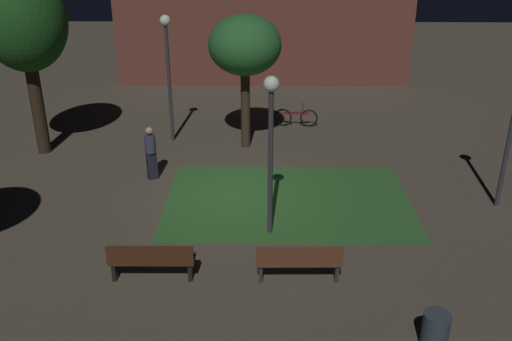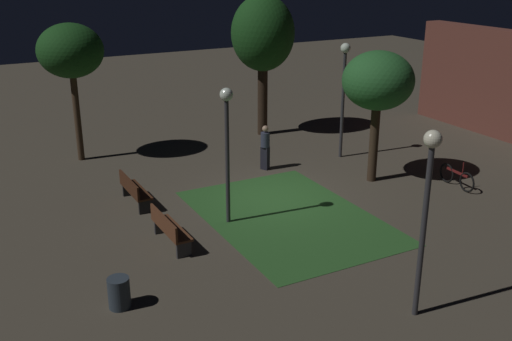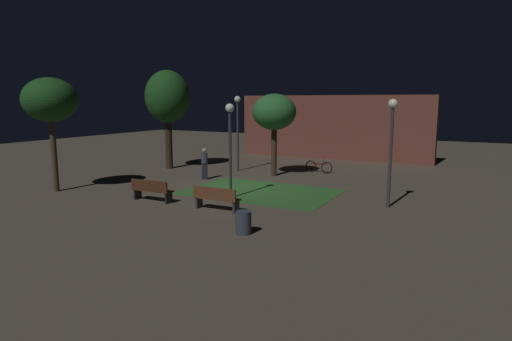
{
  "view_description": "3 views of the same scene",
  "coord_description": "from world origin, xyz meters",
  "px_view_note": "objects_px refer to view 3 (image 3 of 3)",
  "views": [
    {
      "loc": [
        0.79,
        -13.79,
        6.89
      ],
      "look_at": [
        0.59,
        -0.37,
        0.92
      ],
      "focal_mm": 38.88,
      "sensor_mm": 36.0,
      "label": 1
    },
    {
      "loc": [
        15.14,
        -8.63,
        7.2
      ],
      "look_at": [
        -0.43,
        -0.38,
        0.85
      ],
      "focal_mm": 42.01,
      "sensor_mm": 36.0,
      "label": 2
    },
    {
      "loc": [
        10.13,
        -16.98,
        4.0
      ],
      "look_at": [
        1.11,
        -0.05,
        0.9
      ],
      "focal_mm": 30.3,
      "sensor_mm": 36.0,
      "label": 3
    }
  ],
  "objects_px": {
    "lamp_post_plaza_east": "(392,133)",
    "bench_lawn_edge": "(216,198)",
    "lamp_post_path_center": "(230,133)",
    "tree_right_canopy": "(167,98)",
    "trash_bin": "(244,223)",
    "tree_tall_center": "(50,101)",
    "bench_back_row": "(151,190)",
    "lamp_post_near_wall": "(238,120)",
    "tree_back_right": "(274,113)",
    "pedestrian": "(204,163)",
    "bicycle": "(319,167)"
  },
  "relations": [
    {
      "from": "lamp_post_near_wall",
      "to": "bicycle",
      "type": "xyz_separation_m",
      "value": [
        4.36,
        1.53,
        -2.58
      ]
    },
    {
      "from": "bicycle",
      "to": "pedestrian",
      "type": "bearing_deg",
      "value": -133.45
    },
    {
      "from": "lamp_post_near_wall",
      "to": "lamp_post_plaza_east",
      "type": "distance_m",
      "value": 10.56
    },
    {
      "from": "lamp_post_near_wall",
      "to": "bicycle",
      "type": "distance_m",
      "value": 5.29
    },
    {
      "from": "lamp_post_path_center",
      "to": "bench_lawn_edge",
      "type": "bearing_deg",
      "value": -73.57
    },
    {
      "from": "lamp_post_plaza_east",
      "to": "trash_bin",
      "type": "relative_size",
      "value": 5.79
    },
    {
      "from": "tree_right_canopy",
      "to": "lamp_post_plaza_east",
      "type": "distance_m",
      "value": 14.05
    },
    {
      "from": "tree_back_right",
      "to": "pedestrian",
      "type": "relative_size",
      "value": 2.72
    },
    {
      "from": "lamp_post_near_wall",
      "to": "trash_bin",
      "type": "relative_size",
      "value": 6.07
    },
    {
      "from": "lamp_post_plaza_east",
      "to": "bench_lawn_edge",
      "type": "bearing_deg",
      "value": -147.62
    },
    {
      "from": "bench_back_row",
      "to": "lamp_post_plaza_east",
      "type": "height_order",
      "value": "lamp_post_plaza_east"
    },
    {
      "from": "tree_right_canopy",
      "to": "lamp_post_near_wall",
      "type": "height_order",
      "value": "tree_right_canopy"
    },
    {
      "from": "tree_tall_center",
      "to": "lamp_post_path_center",
      "type": "bearing_deg",
      "value": 17.96
    },
    {
      "from": "bench_lawn_edge",
      "to": "tree_tall_center",
      "type": "distance_m",
      "value": 8.93
    },
    {
      "from": "tree_back_right",
      "to": "lamp_post_plaza_east",
      "type": "height_order",
      "value": "tree_back_right"
    },
    {
      "from": "tree_tall_center",
      "to": "lamp_post_near_wall",
      "type": "xyz_separation_m",
      "value": [
        4.28,
        8.74,
        -1.07
      ]
    },
    {
      "from": "bicycle",
      "to": "pedestrian",
      "type": "distance_m",
      "value": 6.52
    },
    {
      "from": "tree_right_canopy",
      "to": "lamp_post_path_center",
      "type": "relative_size",
      "value": 1.48
    },
    {
      "from": "pedestrian",
      "to": "lamp_post_near_wall",
      "type": "bearing_deg",
      "value": 88.03
    },
    {
      "from": "bench_lawn_edge",
      "to": "tree_right_canopy",
      "type": "bearing_deg",
      "value": 138.28
    },
    {
      "from": "lamp_post_path_center",
      "to": "tree_right_canopy",
      "type": "bearing_deg",
      "value": 145.27
    },
    {
      "from": "bench_back_row",
      "to": "lamp_post_near_wall",
      "type": "distance_m",
      "value": 8.66
    },
    {
      "from": "tree_back_right",
      "to": "lamp_post_near_wall",
      "type": "distance_m",
      "value": 2.65
    },
    {
      "from": "tree_back_right",
      "to": "pedestrian",
      "type": "distance_m",
      "value": 4.53
    },
    {
      "from": "tree_right_canopy",
      "to": "pedestrian",
      "type": "xyz_separation_m",
      "value": [
        3.97,
        -2.05,
        -3.31
      ]
    },
    {
      "from": "bench_back_row",
      "to": "bench_lawn_edge",
      "type": "bearing_deg",
      "value": 0.0
    },
    {
      "from": "bench_lawn_edge",
      "to": "lamp_post_near_wall",
      "type": "relative_size",
      "value": 0.42
    },
    {
      "from": "bench_back_row",
      "to": "tree_right_canopy",
      "type": "relative_size",
      "value": 0.31
    },
    {
      "from": "tree_back_right",
      "to": "lamp_post_near_wall",
      "type": "bearing_deg",
      "value": 168.13
    },
    {
      "from": "tree_right_canopy",
      "to": "trash_bin",
      "type": "relative_size",
      "value": 8.2
    },
    {
      "from": "tree_back_right",
      "to": "lamp_post_path_center",
      "type": "bearing_deg",
      "value": -82.37
    },
    {
      "from": "tree_tall_center",
      "to": "bench_back_row",
      "type": "bearing_deg",
      "value": 5.25
    },
    {
      "from": "lamp_post_plaza_east",
      "to": "pedestrian",
      "type": "distance_m",
      "value": 9.86
    },
    {
      "from": "tree_right_canopy",
      "to": "bicycle",
      "type": "height_order",
      "value": "tree_right_canopy"
    },
    {
      "from": "trash_bin",
      "to": "pedestrian",
      "type": "relative_size",
      "value": 0.44
    },
    {
      "from": "pedestrian",
      "to": "bicycle",
      "type": "bearing_deg",
      "value": 46.55
    },
    {
      "from": "lamp_post_near_wall",
      "to": "tree_back_right",
      "type": "bearing_deg",
      "value": -11.87
    },
    {
      "from": "bench_back_row",
      "to": "lamp_post_path_center",
      "type": "xyz_separation_m",
      "value": [
        2.49,
        2.0,
        2.22
      ]
    },
    {
      "from": "bench_lawn_edge",
      "to": "tree_right_canopy",
      "type": "xyz_separation_m",
      "value": [
        -8.0,
        7.13,
        3.68
      ]
    },
    {
      "from": "bench_back_row",
      "to": "lamp_post_near_wall",
      "type": "relative_size",
      "value": 0.42
    },
    {
      "from": "tree_back_right",
      "to": "bench_lawn_edge",
      "type": "bearing_deg",
      "value": -80.05
    },
    {
      "from": "bench_lawn_edge",
      "to": "lamp_post_path_center",
      "type": "height_order",
      "value": "lamp_post_path_center"
    },
    {
      "from": "tree_tall_center",
      "to": "lamp_post_path_center",
      "type": "relative_size",
      "value": 1.28
    },
    {
      "from": "bench_back_row",
      "to": "tree_right_canopy",
      "type": "height_order",
      "value": "tree_right_canopy"
    },
    {
      "from": "bench_lawn_edge",
      "to": "lamp_post_near_wall",
      "type": "bearing_deg",
      "value": 115.35
    },
    {
      "from": "bench_lawn_edge",
      "to": "trash_bin",
      "type": "relative_size",
      "value": 2.57
    },
    {
      "from": "bench_lawn_edge",
      "to": "pedestrian",
      "type": "xyz_separation_m",
      "value": [
        -4.03,
        5.08,
        0.37
      ]
    },
    {
      "from": "tree_tall_center",
      "to": "pedestrian",
      "type": "height_order",
      "value": "tree_tall_center"
    },
    {
      "from": "tree_right_canopy",
      "to": "tree_tall_center",
      "type": "distance_m",
      "value": 7.61
    },
    {
      "from": "pedestrian",
      "to": "lamp_post_path_center",
      "type": "bearing_deg",
      "value": -41.89
    }
  ]
}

